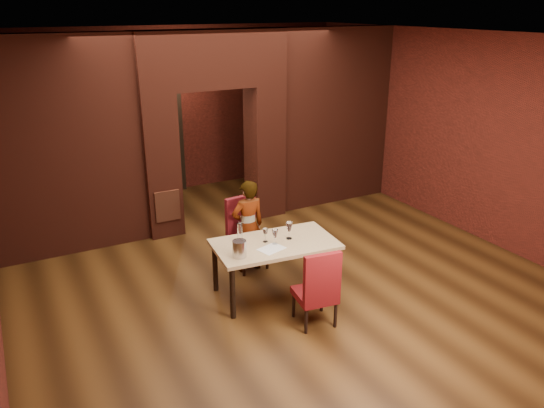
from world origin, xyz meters
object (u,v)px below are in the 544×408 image
at_px(chair_far, 248,234).
at_px(person_seated, 248,226).
at_px(wine_glass_a, 265,235).
at_px(potted_plant, 280,243).
at_px(chair_near, 315,285).
at_px(wine_bucket, 239,249).
at_px(wine_glass_c, 289,231).
at_px(water_bottle, 240,232).
at_px(wine_glass_b, 275,237).
at_px(dining_table, 275,268).

bearing_deg(chair_far, person_seated, -119.17).
bearing_deg(wine_glass_a, potted_plant, 51.01).
xyz_separation_m(chair_near, potted_plant, (0.52, 1.77, -0.30)).
bearing_deg(potted_plant, person_seated, -163.27).
distance_m(wine_glass_a, wine_bucket, 0.52).
bearing_deg(wine_glass_c, wine_bucket, -167.32).
bearing_deg(potted_plant, wine_bucket, -136.78).
relative_size(chair_near, wine_glass_a, 5.46).
bearing_deg(person_seated, water_bottle, 54.97).
height_order(wine_glass_a, wine_glass_c, wine_glass_c).
bearing_deg(wine_glass_b, chair_far, 87.63).
distance_m(person_seated, wine_glass_c, 0.80).
bearing_deg(chair_far, wine_bucket, -126.98).
distance_m(wine_glass_b, wine_glass_c, 0.25).
relative_size(dining_table, water_bottle, 5.52).
height_order(chair_far, water_bottle, chair_far).
xyz_separation_m(dining_table, person_seated, (-0.01, 0.76, 0.30)).
height_order(chair_far, wine_glass_b, chair_far).
distance_m(chair_near, potted_plant, 1.87).
xyz_separation_m(person_seated, potted_plant, (0.62, 0.19, -0.48)).
bearing_deg(water_bottle, potted_plant, 36.59).
height_order(person_seated, water_bottle, person_seated).
distance_m(person_seated, wine_glass_b, 0.82).
xyz_separation_m(chair_near, person_seated, (-0.10, 1.58, 0.18)).
xyz_separation_m(wine_glass_a, wine_glass_b, (0.07, -0.12, 0.01)).
relative_size(dining_table, wine_glass_c, 6.86).
height_order(chair_near, wine_glass_b, chair_near).
relative_size(dining_table, potted_plant, 4.05).
height_order(person_seated, wine_glass_c, person_seated).
height_order(chair_far, wine_bucket, chair_far).
bearing_deg(wine_glass_c, potted_plant, 67.12).
bearing_deg(wine_glass_c, wine_glass_b, -165.87).
bearing_deg(potted_plant, chair_far, -168.26).
height_order(wine_glass_c, potted_plant, wine_glass_c).
bearing_deg(chair_near, wine_glass_a, -70.40).
xyz_separation_m(person_seated, wine_glass_b, (-0.01, -0.80, 0.16)).
distance_m(chair_near, wine_glass_b, 0.86).
bearing_deg(water_bottle, wine_glass_a, -23.83).
xyz_separation_m(wine_glass_a, water_bottle, (-0.29, 0.13, 0.05)).
bearing_deg(chair_near, potted_plant, -98.44).
bearing_deg(dining_table, potted_plant, 62.89).
relative_size(wine_glass_a, wine_glass_b, 0.90).
xyz_separation_m(wine_glass_a, wine_bucket, (-0.47, -0.23, 0.01)).
xyz_separation_m(person_seated, wine_glass_a, (-0.08, -0.69, 0.15)).
xyz_separation_m(dining_table, wine_glass_b, (-0.02, -0.04, 0.46)).
bearing_deg(wine_glass_b, dining_table, 61.63).
bearing_deg(wine_glass_c, person_seated, 107.28).
height_order(dining_table, chair_far, chair_far).
height_order(wine_glass_a, wine_glass_b, wine_glass_b).
xyz_separation_m(wine_glass_a, potted_plant, (0.71, 0.87, -0.62)).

